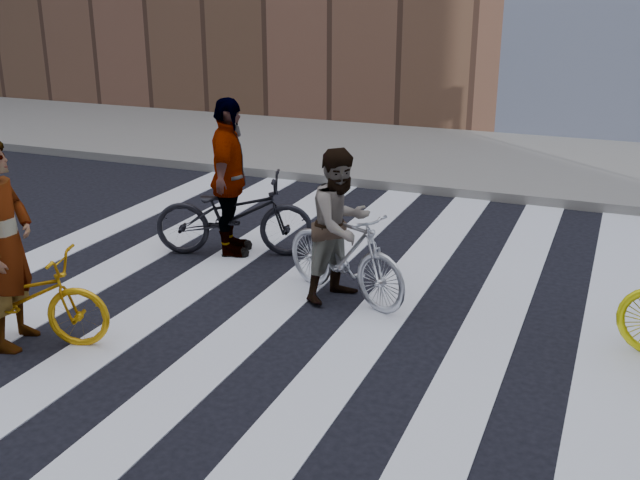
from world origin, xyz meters
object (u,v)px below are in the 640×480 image
Objects in this scene: rider_left at (5,244)px; rider_rear at (229,178)px; bike_yellow_left at (17,299)px; bike_silver_mid at (345,253)px; rider_mid at (340,225)px; bike_dark_rear at (234,215)px.

rider_rear is (0.68, 2.93, -0.01)m from rider_left.
bike_yellow_left is at bearing -108.70° from rider_left.
rider_rear reaches higher than bike_yellow_left.
bike_yellow_left is 0.89× the size of rider_rear.
bike_yellow_left is 3.24m from bike_silver_mid.
rider_left is at bearing 156.22° from rider_mid.
rider_left is 3.01m from rider_rear.
bike_dark_rear is 1.19× the size of rider_mid.
bike_silver_mid is at bearing -67.66° from rider_left.
bike_silver_mid is 0.31m from rider_mid.
rider_rear is (-1.74, 0.78, 0.15)m from rider_mid.
bike_yellow_left is at bearing 156.81° from rider_mid.
rider_left is (-0.73, -2.93, 0.47)m from bike_dark_rear.
bike_dark_rear reaches higher than bike_yellow_left.
bike_dark_rear is 1.00× the size of rider_rear.
bike_dark_rear reaches higher than bike_silver_mid.
bike_yellow_left is 3.22m from rider_mid.
bike_yellow_left is at bearing 147.37° from bike_dark_rear.
rider_mid reaches higher than bike_dark_rear.
rider_mid is at bearing -67.08° from rider_left.
rider_rear is (-0.05, 0.00, 0.46)m from bike_dark_rear.
rider_rear reaches higher than bike_silver_mid.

